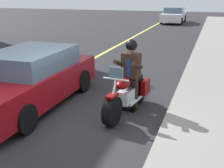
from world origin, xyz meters
name	(u,v)px	position (x,y,z in m)	size (l,w,h in m)	color
ground_plane	(71,122)	(0.00, 0.00, 0.00)	(80.00, 80.00, 0.00)	#28282B
motorcycle_main	(127,94)	(-0.97, 1.04, 0.45)	(2.22, 0.77, 1.26)	black
rider_main	(131,69)	(-1.16, 1.06, 1.04)	(0.67, 0.61, 1.74)	black
car_silver	(29,79)	(-0.69, -1.47, 0.69)	(4.60, 1.92, 1.40)	maroon
car_dark	(174,15)	(-23.28, -0.80, 0.69)	(4.60, 1.92, 1.40)	white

